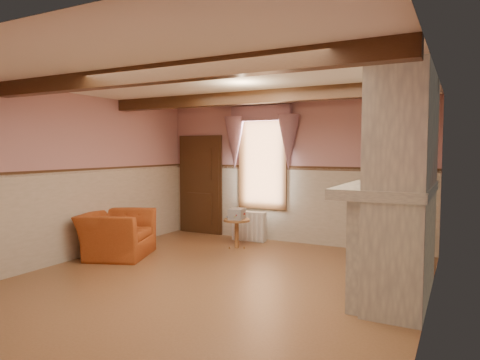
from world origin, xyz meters
The scene contains 26 objects.
floor centered at (0.00, 0.00, 0.00)m, with size 5.50×6.00×0.01m, color brown.
ceiling centered at (0.00, 0.00, 2.80)m, with size 5.50×6.00×0.01m, color silver.
wall_back centered at (0.00, 3.00, 1.40)m, with size 5.50×0.02×2.80m, color #B17B7C.
wall_front centered at (0.00, -3.00, 1.40)m, with size 5.50×0.02×2.80m, color #B17B7C.
wall_left centered at (-2.75, 0.00, 1.40)m, with size 0.02×6.00×2.80m, color #B17B7C.
wall_right centered at (2.75, 0.00, 1.40)m, with size 0.02×6.00×2.80m, color #B17B7C.
wainscot centered at (0.00, 0.00, 0.75)m, with size 5.50×6.00×1.50m, color beige, non-canonical shape.
chair_rail centered at (0.00, 0.00, 1.50)m, with size 5.50×6.00×0.08m, color black, non-canonical shape.
firebox centered at (2.00, 0.60, 0.45)m, with size 0.20×0.95×0.90m, color black.
armchair centered at (-2.25, 0.48, 0.39)m, with size 1.20×1.05×0.78m, color #994219.
side_table centered at (-0.69, 2.01, 0.28)m, with size 0.50×0.50×0.55m, color brown.
book_stack centered at (-0.70, 2.02, 0.65)m, with size 0.26×0.32×0.20m, color #B7AD8C.
radiator centered at (-0.77, 2.70, 0.30)m, with size 0.70×0.18×0.60m, color silver.
bowl centered at (2.24, 0.72, 1.46)m, with size 0.31×0.31×0.08m, color brown.
mantel_clock centered at (2.24, 1.31, 1.52)m, with size 0.14×0.24×0.20m, color black.
oil_lamp centered at (2.24, 1.26, 1.56)m, with size 0.11×0.11×0.28m, color #B68033.
candle_red centered at (2.24, 0.08, 1.50)m, with size 0.06×0.06×0.16m, color #A2141C.
jar_yellow centered at (2.24, 0.38, 1.48)m, with size 0.06×0.06×0.12m, color gold.
fireplace centered at (2.42, 0.60, 1.40)m, with size 0.85×2.00×2.80m, color gray.
mantel centered at (2.24, 0.60, 1.36)m, with size 1.05×2.05×0.12m, color gray.
overmantel_mirror centered at (2.06, 0.60, 1.97)m, with size 0.06×1.44×1.04m, color silver.
door centered at (-2.10, 2.94, 1.05)m, with size 1.10×0.10×2.10m, color black.
window centered at (-0.60, 2.97, 1.65)m, with size 1.06×0.08×2.02m, color white.
window_drapes centered at (-0.60, 2.88, 2.25)m, with size 1.30×0.14×1.40m, color gray.
ceiling_beam_front centered at (0.00, -1.20, 2.70)m, with size 5.50×0.18×0.20m, color black.
ceiling_beam_back centered at (0.00, 1.20, 2.70)m, with size 5.50×0.18×0.20m, color black.
Camera 1 is at (3.08, -5.05, 1.85)m, focal length 32.00 mm.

